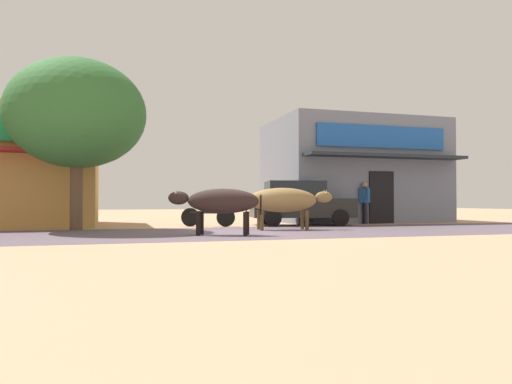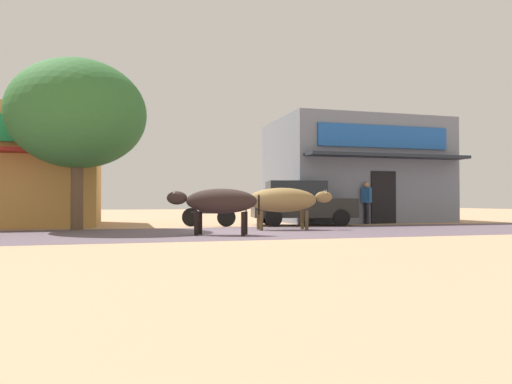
{
  "view_description": "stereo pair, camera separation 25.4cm",
  "coord_description": "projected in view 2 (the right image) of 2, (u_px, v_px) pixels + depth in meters",
  "views": [
    {
      "loc": [
        -3.36,
        -13.44,
        0.9
      ],
      "look_at": [
        1.22,
        1.74,
        1.2
      ],
      "focal_mm": 34.13,
      "sensor_mm": 36.0,
      "label": 1
    },
    {
      "loc": [
        -3.12,
        -13.52,
        0.9
      ],
      "look_at": [
        1.22,
        1.74,
        1.2
      ],
      "focal_mm": 34.13,
      "sensor_mm": 36.0,
      "label": 2
    }
  ],
  "objects": [
    {
      "name": "ground",
      "position": [
        231.0,
        233.0,
        13.83
      ],
      "size": [
        80.0,
        80.0,
        0.0
      ],
      "primitive_type": "plane",
      "color": "tan"
    },
    {
      "name": "roadside_tree",
      "position": [
        78.0,
        114.0,
        15.27
      ],
      "size": [
        4.26,
        4.26,
        5.35
      ],
      "color": "brown",
      "rests_on": "ground"
    },
    {
      "name": "parked_motorcycle",
      "position": [
        209.0,
        213.0,
        17.21
      ],
      "size": [
        1.81,
        0.85,
        1.08
      ],
      "color": "black",
      "rests_on": "ground"
    },
    {
      "name": "storefront_right_club",
      "position": [
        355.0,
        171.0,
        21.99
      ],
      "size": [
        7.21,
        5.97,
        4.48
      ],
      "color": "slate",
      "rests_on": "ground"
    },
    {
      "name": "pedestrian_by_shop",
      "position": [
        366.0,
        199.0,
        19.22
      ],
      "size": [
        0.48,
        0.61,
        1.65
      ],
      "color": "#262633",
      "rests_on": "ground"
    },
    {
      "name": "cow_near_brown",
      "position": [
        218.0,
        202.0,
        12.87
      ],
      "size": [
        2.43,
        1.38,
        1.23
      ],
      "color": "#2E211F",
      "rests_on": "ground"
    },
    {
      "name": "asphalt_road",
      "position": [
        231.0,
        233.0,
        13.83
      ],
      "size": [
        72.0,
        5.56,
        0.0
      ],
      "primitive_type": "cube",
      "color": "#5D4E59",
      "rests_on": "ground"
    },
    {
      "name": "parked_hatchback_car",
      "position": [
        301.0,
        203.0,
        18.1
      ],
      "size": [
        4.0,
        2.33,
        1.64
      ],
      "color": "black",
      "rests_on": "ground"
    },
    {
      "name": "cow_far_dark",
      "position": [
        284.0,
        200.0,
        15.24
      ],
      "size": [
        2.8,
        1.0,
        1.32
      ],
      "color": "olive",
      "rests_on": "ground"
    }
  ]
}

